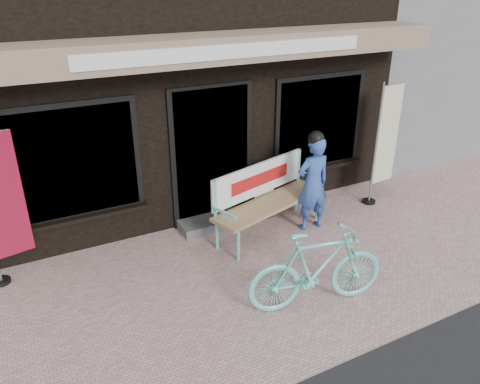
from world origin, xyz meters
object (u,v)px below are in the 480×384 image
bench (266,193)px  bicycle (317,269)px  person (313,182)px  nobori_red (1,205)px  menu_stand (262,194)px  nobori_cream (385,141)px

bench → bicycle: size_ratio=1.21×
person → nobori_red: 4.27m
menu_stand → person: bearing=-55.8°
nobori_red → nobori_cream: (5.85, -0.42, 0.03)m
bench → menu_stand: (0.12, 0.31, -0.16)m
nobori_red → menu_stand: bearing=-14.3°
bicycle → menu_stand: size_ratio=1.83×
nobori_red → menu_stand: size_ratio=2.21×
person → nobori_red: nobori_red is taller
menu_stand → nobori_cream: bearing=-18.4°
person → menu_stand: 0.85m
bench → person: person is taller
bicycle → bench: bearing=0.1°
nobori_cream → menu_stand: (-2.20, 0.29, -0.61)m
nobori_cream → bench: bearing=174.5°
person → nobori_cream: (1.64, 0.27, 0.31)m
person → nobori_red: bearing=172.9°
nobori_red → menu_stand: 3.69m
bicycle → nobori_cream: 3.33m
nobori_cream → menu_stand: nobori_cream is taller
bench → nobori_cream: nobori_cream is taller
bicycle → nobori_cream: (2.70, 1.86, 0.58)m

